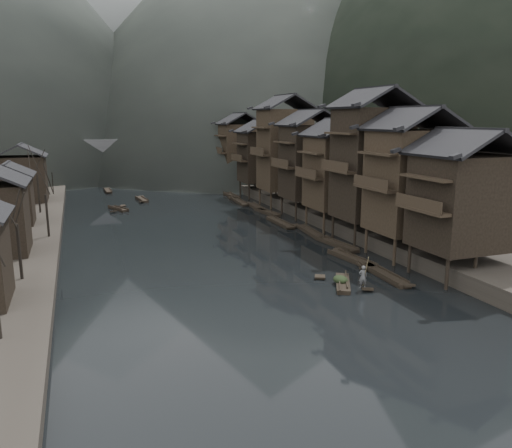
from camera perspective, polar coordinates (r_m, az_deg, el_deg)
name	(u,v)px	position (r m, az deg, el deg)	size (l,w,h in m)	color
water	(236,271)	(44.79, -2.25, -5.37)	(300.00, 300.00, 0.00)	black
right_bank	(350,187)	(94.71, 10.74, 4.23)	(40.00, 200.00, 1.80)	#2D2823
stilt_houses	(316,150)	(67.39, 6.84, 8.38)	(9.00, 67.60, 17.07)	black
left_houses	(4,189)	(61.85, -26.83, 3.55)	(8.10, 53.20, 8.73)	black
bare_trees	(33,192)	(54.15, -24.09, 3.35)	(3.70, 45.19, 7.40)	black
moored_sampans	(275,218)	(67.45, 2.23, 0.74)	(3.28, 60.21, 0.47)	black
midriver_boats	(122,198)	(86.60, -15.04, 2.84)	(6.61, 25.59, 0.45)	black
stone_bridge	(137,156)	(113.80, -13.42, 7.51)	(40.00, 6.00, 9.00)	#4C4C4F
hills	(115,6)	(213.87, -15.78, 22.89)	(320.00, 380.00, 122.63)	black
hero_sampan	(343,283)	(41.59, 9.90, -6.64)	(3.19, 4.95, 0.44)	black
cargo_heap	(341,275)	(41.54, 9.65, -5.82)	(1.13, 1.48, 0.68)	black
boatman	(363,274)	(40.37, 12.13, -5.59)	(0.67, 0.44, 1.84)	#59595B
bamboo_pole	(367,240)	(39.75, 12.54, -1.83)	(0.06, 0.06, 4.43)	#8C7A51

